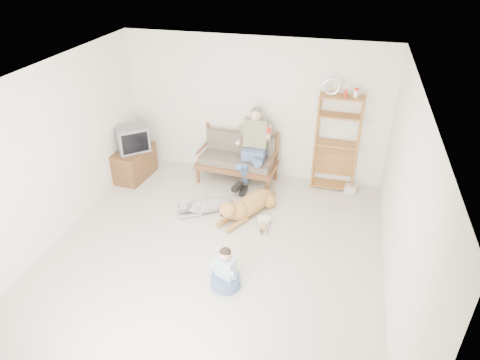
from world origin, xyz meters
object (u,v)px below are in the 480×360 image
(etagere, at_px, (336,143))
(golden_retriever, at_px, (246,206))
(tv_stand, at_px, (134,163))
(loveseat, at_px, (238,157))

(etagere, height_order, golden_retriever, etagere)
(etagere, relative_size, tv_stand, 2.24)
(golden_retriever, bearing_deg, etagere, 72.90)
(etagere, height_order, tv_stand, etagere)
(loveseat, bearing_deg, tv_stand, -163.93)
(etagere, distance_m, tv_stand, 3.91)
(golden_retriever, bearing_deg, tv_stand, -169.01)
(loveseat, relative_size, etagere, 0.73)
(loveseat, distance_m, etagere, 1.87)
(loveseat, xyz_separation_m, etagere, (1.81, 0.17, 0.44))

